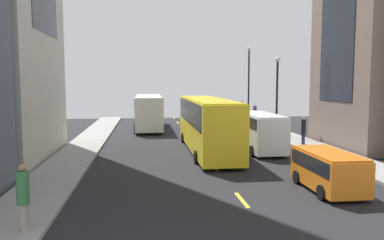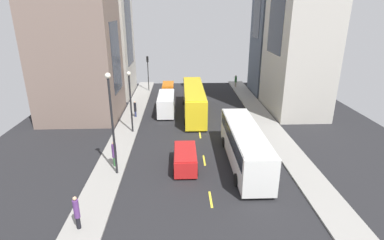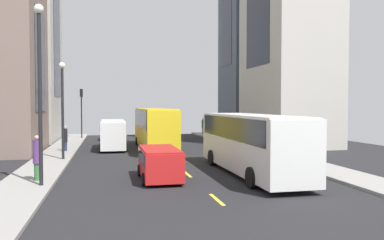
% 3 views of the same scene
% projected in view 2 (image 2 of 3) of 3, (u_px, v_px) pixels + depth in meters
% --- Properties ---
extents(ground_plane, '(43.06, 43.06, 0.00)m').
position_uv_depth(ground_plane, '(198.00, 125.00, 35.92)').
color(ground_plane, black).
extents(sidewalk_west, '(2.62, 44.00, 0.15)m').
position_uv_depth(sidewalk_west, '(267.00, 123.00, 36.21)').
color(sidewalk_west, gray).
rests_on(sidewalk_west, ground).
extents(sidewalk_east, '(2.62, 44.00, 0.15)m').
position_uv_depth(sidewalk_east, '(129.00, 125.00, 35.59)').
color(sidewalk_east, gray).
rests_on(sidewalk_east, ground).
extents(lane_stripe_0, '(0.16, 2.00, 0.01)m').
position_uv_depth(lane_stripe_0, '(191.00, 84.00, 55.62)').
color(lane_stripe_0, yellow).
rests_on(lane_stripe_0, ground).
extents(lane_stripe_1, '(0.16, 2.00, 0.01)m').
position_uv_depth(lane_stripe_1, '(193.00, 92.00, 49.99)').
color(lane_stripe_1, yellow).
rests_on(lane_stripe_1, ground).
extents(lane_stripe_2, '(0.16, 2.00, 0.01)m').
position_uv_depth(lane_stripe_2, '(195.00, 103.00, 44.36)').
color(lane_stripe_2, yellow).
rests_on(lane_stripe_2, ground).
extents(lane_stripe_3, '(0.16, 2.00, 0.01)m').
position_uv_depth(lane_stripe_3, '(197.00, 116.00, 38.73)').
color(lane_stripe_3, yellow).
rests_on(lane_stripe_3, ground).
extents(lane_stripe_4, '(0.16, 2.00, 0.01)m').
position_uv_depth(lane_stripe_4, '(200.00, 135.00, 33.11)').
color(lane_stripe_4, yellow).
rests_on(lane_stripe_4, ground).
extents(lane_stripe_5, '(0.16, 2.00, 0.01)m').
position_uv_depth(lane_stripe_5, '(204.00, 160.00, 27.48)').
color(lane_stripe_5, yellow).
rests_on(lane_stripe_5, ground).
extents(lane_stripe_6, '(0.16, 2.00, 0.01)m').
position_uv_depth(lane_stripe_6, '(211.00, 199.00, 21.85)').
color(lane_stripe_6, yellow).
rests_on(lane_stripe_6, ground).
extents(building_east_0, '(7.73, 9.75, 21.36)m').
position_uv_depth(building_east_0, '(103.00, 25.00, 45.34)').
color(building_east_0, '#B7B2A8').
rests_on(building_east_0, ground).
extents(building_east_1, '(9.19, 8.56, 14.95)m').
position_uv_depth(building_east_1, '(77.00, 57.00, 36.10)').
color(building_east_1, '#7A665B').
rests_on(building_east_1, ground).
extents(city_bus_white, '(2.80, 11.40, 3.35)m').
position_uv_depth(city_bus_white, '(245.00, 143.00, 26.25)').
color(city_bus_white, silver).
rests_on(city_bus_white, ground).
extents(streetcar_yellow, '(2.70, 12.81, 3.59)m').
position_uv_depth(streetcar_yellow, '(194.00, 98.00, 38.84)').
color(streetcar_yellow, yellow).
rests_on(streetcar_yellow, ground).
extents(delivery_van_white, '(2.25, 6.05, 2.58)m').
position_uv_depth(delivery_van_white, '(166.00, 102.00, 39.36)').
color(delivery_van_white, white).
rests_on(delivery_van_white, ground).
extents(car_red_0, '(2.05, 4.27, 1.66)m').
position_uv_depth(car_red_0, '(185.00, 158.00, 25.87)').
color(car_red_0, red).
rests_on(car_red_0, ground).
extents(car_orange_1, '(1.94, 4.06, 1.70)m').
position_uv_depth(car_orange_1, '(168.00, 88.00, 48.68)').
color(car_orange_1, orange).
rests_on(car_orange_1, ground).
extents(pedestrian_walking_far, '(0.39, 0.39, 2.25)m').
position_uv_depth(pedestrian_walking_far, '(114.00, 153.00, 25.84)').
color(pedestrian_walking_far, '#336B38').
rests_on(pedestrian_walking_far, ground).
extents(pedestrian_crossing_mid, '(0.39, 0.39, 2.07)m').
position_uv_depth(pedestrian_crossing_mid, '(236.00, 81.00, 52.33)').
color(pedestrian_crossing_mid, gray).
rests_on(pedestrian_crossing_mid, ground).
extents(pedestrian_crossing_near, '(0.35, 0.35, 2.28)m').
position_uv_depth(pedestrian_crossing_near, '(77.00, 212.00, 18.37)').
color(pedestrian_crossing_near, black).
rests_on(pedestrian_crossing_near, ground).
extents(pedestrian_waiting_curb, '(0.33, 0.33, 2.02)m').
position_uv_depth(pedestrian_waiting_curb, '(135.00, 109.00, 37.84)').
color(pedestrian_waiting_curb, navy).
rests_on(pedestrian_waiting_curb, ground).
extents(traffic_light_near_corner, '(0.32, 0.44, 5.61)m').
position_uv_depth(traffic_light_near_corner, '(148.00, 67.00, 49.27)').
color(traffic_light_near_corner, black).
rests_on(traffic_light_near_corner, ground).
extents(streetlamp_near, '(0.44, 0.44, 6.70)m').
position_uv_depth(streetlamp_near, '(130.00, 95.00, 32.19)').
color(streetlamp_near, black).
rests_on(streetlamp_near, ground).
extents(streetlamp_far, '(0.44, 0.44, 8.37)m').
position_uv_depth(streetlamp_far, '(112.00, 116.00, 23.38)').
color(streetlamp_far, black).
rests_on(streetlamp_far, ground).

